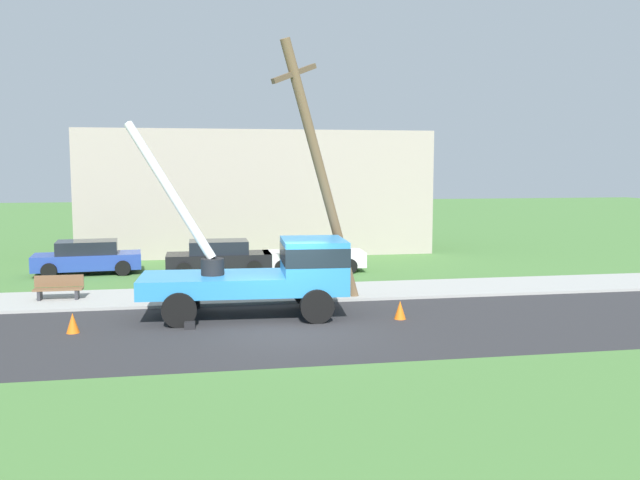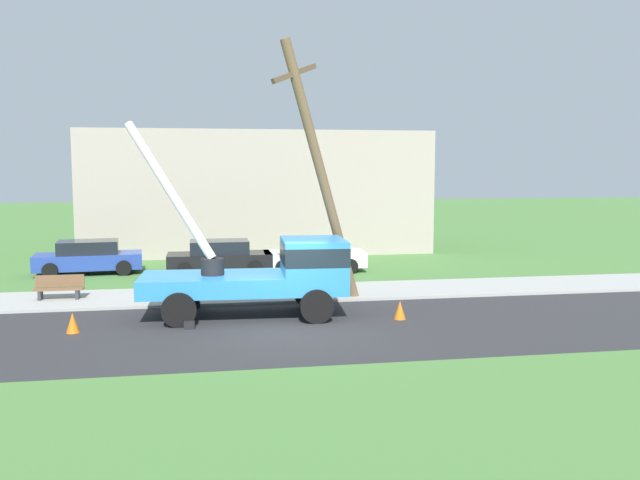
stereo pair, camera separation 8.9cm
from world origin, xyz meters
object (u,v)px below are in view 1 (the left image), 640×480
object	(u,v)px
traffic_cone_ahead	(400,310)
park_bench	(59,289)
parked_sedan_white	(313,255)
leaning_utility_pole	(321,172)
traffic_cone_behind	(73,323)
utility_truck	(271,270)
parked_sedan_blue	(87,257)
parked_sedan_black	(219,257)

from	to	relation	value
traffic_cone_ahead	park_bench	xyz separation A→B (m)	(-10.61, 4.55, 0.18)
parked_sedan_white	park_bench	bearing A→B (deg)	-151.73
leaning_utility_pole	park_bench	bearing A→B (deg)	166.66
traffic_cone_ahead	traffic_cone_behind	size ratio (longest dim) A/B	1.00
leaning_utility_pole	traffic_cone_ahead	xyz separation A→B (m)	(1.96, -2.50, -4.10)
traffic_cone_ahead	leaning_utility_pole	bearing A→B (deg)	128.13
utility_truck	parked_sedan_white	bearing A→B (deg)	72.00
traffic_cone_ahead	parked_sedan_white	distance (m)	9.80
parked_sedan_blue	leaning_utility_pole	bearing A→B (deg)	-43.56
leaning_utility_pole	parked_sedan_blue	size ratio (longest dim) A/B	1.88
parked_sedan_blue	park_bench	world-z (taller)	parked_sedan_blue
parked_sedan_blue	traffic_cone_ahead	bearing A→B (deg)	-45.31
park_bench	leaning_utility_pole	bearing A→B (deg)	-13.34
parked_sedan_blue	parked_sedan_white	distance (m)	9.67
traffic_cone_ahead	parked_sedan_black	world-z (taller)	parked_sedan_black
traffic_cone_ahead	parked_sedan_blue	distance (m)	15.07
leaning_utility_pole	traffic_cone_behind	world-z (taller)	leaning_utility_pole
traffic_cone_ahead	parked_sedan_white	xyz separation A→B (m)	(-0.97, 9.74, 0.43)
utility_truck	park_bench	world-z (taller)	utility_truck
parked_sedan_blue	park_bench	bearing A→B (deg)	-90.18
parked_sedan_blue	parked_sedan_white	size ratio (longest dim) A/B	1.01
park_bench	parked_sedan_black	bearing A→B (deg)	43.54
leaning_utility_pole	parked_sedan_black	bearing A→B (deg)	113.04
traffic_cone_behind	parked_sedan_black	xyz separation A→B (m)	(4.31, 9.86, 0.43)
utility_truck	traffic_cone_ahead	xyz separation A→B (m)	(3.74, -1.22, -1.13)
traffic_cone_ahead	traffic_cone_behind	xyz separation A→B (m)	(-9.38, -0.04, 0.00)
traffic_cone_behind	parked_sedan_white	distance (m)	12.91
traffic_cone_behind	park_bench	distance (m)	4.76
traffic_cone_ahead	park_bench	bearing A→B (deg)	156.77
leaning_utility_pole	traffic_cone_behind	xyz separation A→B (m)	(-7.42, -2.55, -4.10)
traffic_cone_ahead	parked_sedan_black	bearing A→B (deg)	117.34
utility_truck	traffic_cone_behind	xyz separation A→B (m)	(-5.65, -1.26, -1.13)
utility_truck	parked_sedan_blue	bearing A→B (deg)	125.83
utility_truck	leaning_utility_pole	size ratio (longest dim) A/B	0.79
parked_sedan_blue	parked_sedan_black	distance (m)	5.59
traffic_cone_ahead	parked_sedan_black	distance (m)	11.06
park_bench	traffic_cone_behind	bearing A→B (deg)	-75.06
traffic_cone_ahead	utility_truck	bearing A→B (deg)	161.97
traffic_cone_behind	parked_sedan_blue	distance (m)	10.83
parked_sedan_white	traffic_cone_ahead	bearing A→B (deg)	-84.31
parked_sedan_white	traffic_cone_behind	bearing A→B (deg)	-130.70
leaning_utility_pole	traffic_cone_ahead	bearing A→B (deg)	-51.87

